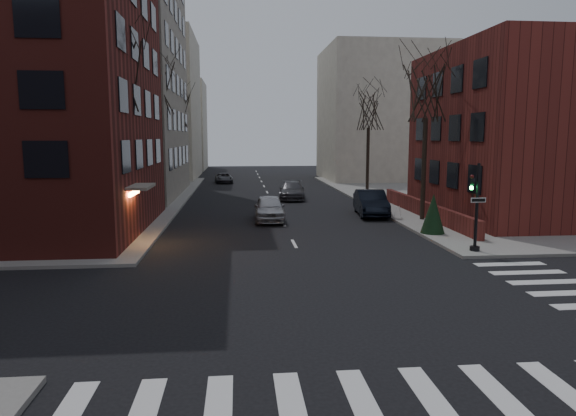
# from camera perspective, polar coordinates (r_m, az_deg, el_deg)

# --- Properties ---
(ground) EXTENTS (160.00, 160.00, 0.00)m
(ground) POSITION_cam_1_polar(r_m,az_deg,el_deg) (14.39, 6.04, -13.89)
(ground) COLOR black
(ground) RESTS_ON ground
(building_left_tan) EXTENTS (18.00, 18.00, 28.00)m
(building_left_tan) POSITION_cam_1_polar(r_m,az_deg,el_deg) (49.94, -23.15, 17.33)
(building_left_tan) COLOR gray
(building_left_tan) RESTS_ON ground
(building_right_brick) EXTENTS (12.00, 14.00, 11.00)m
(building_right_brick) POSITION_cam_1_polar(r_m,az_deg,el_deg) (37.40, 25.65, 7.43)
(building_right_brick) COLOR maroon
(building_right_brick) RESTS_ON ground
(low_wall_right) EXTENTS (0.35, 16.00, 1.00)m
(low_wall_right) POSITION_cam_1_polar(r_m,az_deg,el_deg) (34.58, 14.90, -0.10)
(low_wall_right) COLOR maroon
(low_wall_right) RESTS_ON sidewalk_far_right
(building_distant_la) EXTENTS (14.00, 16.00, 18.00)m
(building_distant_la) POSITION_cam_1_polar(r_m,az_deg,el_deg) (69.26, -16.02, 10.70)
(building_distant_la) COLOR beige
(building_distant_la) RESTS_ON ground
(building_distant_ra) EXTENTS (14.00, 14.00, 16.00)m
(building_distant_ra) POSITION_cam_1_polar(r_m,az_deg,el_deg) (65.57, 10.32, 10.17)
(building_distant_ra) COLOR beige
(building_distant_ra) RESTS_ON ground
(building_distant_lb) EXTENTS (10.00, 12.00, 14.00)m
(building_distant_lb) POSITION_cam_1_polar(r_m,az_deg,el_deg) (85.70, -12.57, 8.89)
(building_distant_lb) COLOR beige
(building_distant_lb) RESTS_ON ground
(traffic_signal) EXTENTS (0.76, 0.44, 4.00)m
(traffic_signal) POSITION_cam_1_polar(r_m,az_deg,el_deg) (24.76, 20.08, -0.50)
(traffic_signal) COLOR black
(traffic_signal) RESTS_ON sidewalk_far_right
(tree_left_a) EXTENTS (4.18, 4.18, 10.26)m
(tree_left_a) POSITION_cam_1_polar(r_m,az_deg,el_deg) (27.92, -18.61, 14.00)
(tree_left_a) COLOR #2D231C
(tree_left_a) RESTS_ON sidewalk_far_left
(tree_left_b) EXTENTS (4.40, 4.40, 10.80)m
(tree_left_b) POSITION_cam_1_polar(r_m,az_deg,el_deg) (39.70, -14.67, 12.88)
(tree_left_b) COLOR #2D231C
(tree_left_b) RESTS_ON sidewalk_far_left
(tree_left_c) EXTENTS (3.96, 3.96, 9.72)m
(tree_left_c) POSITION_cam_1_polar(r_m,az_deg,el_deg) (53.48, -12.25, 10.67)
(tree_left_c) COLOR #2D231C
(tree_left_c) RESTS_ON sidewalk_far_left
(tree_right_a) EXTENTS (3.96, 3.96, 9.72)m
(tree_right_a) POSITION_cam_1_polar(r_m,az_deg,el_deg) (33.26, 15.15, 12.33)
(tree_right_a) COLOR #2D231C
(tree_right_a) RESTS_ON sidewalk_far_right
(tree_right_b) EXTENTS (3.74, 3.74, 9.18)m
(tree_right_b) POSITION_cam_1_polar(r_m,az_deg,el_deg) (46.58, 8.97, 10.64)
(tree_right_b) COLOR #2D231C
(tree_right_b) RESTS_ON sidewalk_far_right
(streetlamp_near) EXTENTS (0.36, 0.36, 6.28)m
(streetlamp_near) POSITION_cam_1_polar(r_m,az_deg,el_deg) (35.51, -14.46, 5.93)
(streetlamp_near) COLOR black
(streetlamp_near) RESTS_ON sidewalk_far_left
(streetlamp_far) EXTENTS (0.36, 0.36, 6.28)m
(streetlamp_far) POSITION_cam_1_polar(r_m,az_deg,el_deg) (55.35, -11.28, 6.67)
(streetlamp_far) COLOR black
(streetlamp_far) RESTS_ON sidewalk_far_left
(parked_sedan) EXTENTS (2.33, 5.39, 1.72)m
(parked_sedan) POSITION_cam_1_polar(r_m,az_deg,el_deg) (35.27, 9.20, 0.57)
(parked_sedan) COLOR black
(parked_sedan) RESTS_ON ground
(car_lane_silver) EXTENTS (2.05, 4.82, 1.62)m
(car_lane_silver) POSITION_cam_1_polar(r_m,az_deg,el_deg) (32.64, -2.07, -0.01)
(car_lane_silver) COLOR #A4A4A9
(car_lane_silver) RESTS_ON ground
(car_lane_gray) EXTENTS (2.63, 5.36, 1.50)m
(car_lane_gray) POSITION_cam_1_polar(r_m,az_deg,el_deg) (43.87, 0.44, 1.96)
(car_lane_gray) COLOR #3B3A3F
(car_lane_gray) RESTS_ON ground
(car_lane_far) EXTENTS (2.29, 4.29, 1.15)m
(car_lane_far) POSITION_cam_1_polar(r_m,az_deg,el_deg) (59.74, -7.15, 3.33)
(car_lane_far) COLOR #3C3C41
(car_lane_far) RESTS_ON ground
(sandwich_board) EXTENTS (0.50, 0.59, 0.80)m
(sandwich_board) POSITION_cam_1_polar(r_m,az_deg,el_deg) (33.26, 12.10, -0.49)
(sandwich_board) COLOR silver
(sandwich_board) RESTS_ON sidewalk_far_right
(evergreen_shrub) EXTENTS (1.53, 1.53, 2.14)m
(evergreen_shrub) POSITION_cam_1_polar(r_m,az_deg,el_deg) (28.72, 15.82, -0.59)
(evergreen_shrub) COLOR black
(evergreen_shrub) RESTS_ON sidewalk_far_right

